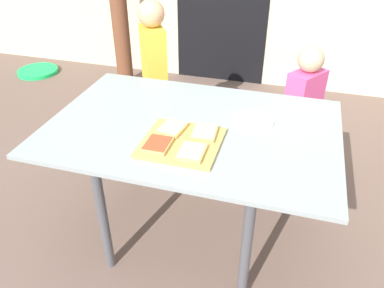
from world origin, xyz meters
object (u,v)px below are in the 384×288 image
(cutting_board, at_px, (181,142))
(pizza_slice_far_left, at_px, (172,128))
(dining_table, at_px, (192,139))
(pizza_slice_near_right, at_px, (192,152))
(pizza_slice_far_right, at_px, (204,133))
(plate_white_right, at_px, (253,120))
(child_left, at_px, (154,68))
(garden_hose_coil, at_px, (38,71))
(child_right, at_px, (303,106))
(pizza_slice_near_left, at_px, (158,144))

(cutting_board, distance_m, pizza_slice_far_left, 0.10)
(dining_table, height_order, pizza_slice_near_right, pizza_slice_near_right)
(pizza_slice_near_right, bearing_deg, pizza_slice_far_right, 85.97)
(pizza_slice_near_right, xyz_separation_m, plate_white_right, (0.20, 0.38, -0.02))
(child_left, bearing_deg, dining_table, -57.58)
(garden_hose_coil, bearing_deg, dining_table, -37.91)
(plate_white_right, height_order, child_right, child_right)
(pizza_slice_far_left, xyz_separation_m, child_left, (-0.44, 0.90, -0.10))
(pizza_slice_near_left, distance_m, plate_white_right, 0.52)
(plate_white_right, bearing_deg, garden_hose_coil, 147.14)
(pizza_slice_near_left, xyz_separation_m, garden_hose_coil, (-2.21, 2.03, -0.72))
(pizza_slice_near_left, relative_size, plate_white_right, 0.67)
(plate_white_right, relative_size, child_right, 0.23)
(dining_table, bearing_deg, child_right, 56.74)
(child_right, bearing_deg, plate_white_right, -110.12)
(child_left, bearing_deg, cutting_board, -62.48)
(cutting_board, xyz_separation_m, child_left, (-0.51, 0.98, -0.09))
(pizza_slice_far_left, bearing_deg, child_left, 116.16)
(pizza_slice_far_left, bearing_deg, plate_white_right, 32.64)
(cutting_board, xyz_separation_m, pizza_slice_far_left, (-0.07, 0.08, 0.02))
(pizza_slice_near_right, relative_size, garden_hose_coil, 0.33)
(dining_table, distance_m, pizza_slice_far_left, 0.16)
(pizza_slice_near_left, relative_size, pizza_slice_far_right, 0.96)
(cutting_board, height_order, child_right, child_right)
(pizza_slice_far_right, xyz_separation_m, child_left, (-0.60, 0.90, -0.10))
(plate_white_right, relative_size, garden_hose_coil, 0.49)
(pizza_slice_far_right, height_order, child_left, child_left)
(pizza_slice_far_left, distance_m, child_left, 1.01)
(pizza_slice_far_left, distance_m, pizza_slice_near_left, 0.15)
(pizza_slice_near_right, bearing_deg, pizza_slice_far_left, 131.34)
(pizza_slice_far_right, height_order, child_right, child_right)
(cutting_board, bearing_deg, pizza_slice_near_right, -48.30)
(pizza_slice_near_left, bearing_deg, garden_hose_coil, 137.44)
(pizza_slice_near_right, bearing_deg, garden_hose_coil, 139.22)
(pizza_slice_far_left, height_order, pizza_slice_far_right, same)
(pizza_slice_far_right, bearing_deg, child_left, 123.63)
(pizza_slice_near_right, relative_size, child_right, 0.16)
(pizza_slice_far_left, bearing_deg, child_right, 56.29)
(child_left, relative_size, garden_hose_coil, 2.58)
(dining_table, bearing_deg, pizza_slice_far_right, -46.72)
(pizza_slice_near_right, bearing_deg, child_left, 118.82)
(pizza_slice_far_left, bearing_deg, cutting_board, -49.05)
(pizza_slice_near_left, height_order, plate_white_right, pizza_slice_near_left)
(pizza_slice_near_left, relative_size, pizza_slice_near_right, 0.99)
(pizza_slice_far_left, height_order, garden_hose_coil, pizza_slice_far_left)
(cutting_board, bearing_deg, plate_white_right, 47.04)
(dining_table, bearing_deg, garden_hose_coil, 142.09)
(pizza_slice_far_left, relative_size, pizza_slice_near_left, 1.09)
(pizza_slice_far_right, bearing_deg, garden_hose_coil, 141.74)
(cutting_board, height_order, pizza_slice_far_left, pizza_slice_far_left)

